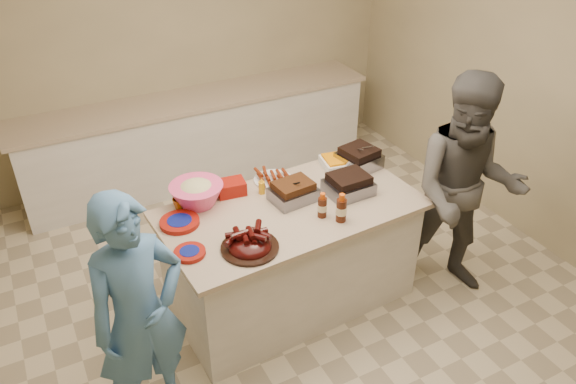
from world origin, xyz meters
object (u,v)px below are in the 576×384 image
rib_platter (250,249)px  coleslaw_bowl (198,204)px  bbq_bottle_b (341,220)px  island (291,299)px  roasting_pan (358,167)px  mustard_bottle (262,193)px  plastic_cup (180,209)px  guest_gray (447,282)px  bbq_bottle_a (322,216)px

rib_platter → coleslaw_bowl: coleslaw_bowl is taller
bbq_bottle_b → rib_platter: bearing=179.8°
island → roasting_pan: 1.17m
mustard_bottle → plastic_cup: (-0.60, 0.08, 0.00)m
island → bbq_bottle_b: bbq_bottle_b is taller
roasting_pan → guest_gray: size_ratio=0.16×
coleslaw_bowl → guest_gray: size_ratio=0.21×
island → bbq_bottle_b: 0.94m
coleslaw_bowl → guest_gray: bearing=-23.3°
roasting_pan → coleslaw_bowl: (-1.30, 0.09, 0.00)m
island → plastic_cup: bearing=150.6°
coleslaw_bowl → bbq_bottle_a: coleslaw_bowl is taller
island → bbq_bottle_a: bbq_bottle_a is taller
coleslaw_bowl → bbq_bottle_a: size_ratio=2.05×
rib_platter → mustard_bottle: 0.66m
coleslaw_bowl → plastic_cup: (-0.13, -0.01, 0.00)m
plastic_cup → rib_platter: bearing=-68.5°
roasting_pan → guest_gray: 1.20m
plastic_cup → coleslaw_bowl: bearing=3.4°
coleslaw_bowl → rib_platter: bearing=-79.7°
bbq_bottle_b → guest_gray: size_ratio=0.12×
coleslaw_bowl → mustard_bottle: bearing=-10.5°
rib_platter → bbq_bottle_a: bbq_bottle_a is taller
rib_platter → bbq_bottle_a: (0.59, 0.10, 0.00)m
mustard_bottle → guest_gray: mustard_bottle is taller
bbq_bottle_b → plastic_cup: (-0.92, 0.64, 0.00)m
mustard_bottle → plastic_cup: size_ratio=1.35×
rib_platter → bbq_bottle_a: size_ratio=2.01×
bbq_bottle_a → plastic_cup: 0.99m
plastic_cup → guest_gray: bearing=-21.6°
rib_platter → guest_gray: bearing=-4.2°
island → bbq_bottle_b: (0.22, -0.30, 0.87)m
rib_platter → plastic_cup: bearing=111.5°
roasting_pan → bbq_bottle_a: size_ratio=1.54×
rib_platter → coleslaw_bowl: (-0.12, 0.64, 0.00)m
coleslaw_bowl → roasting_pan: bearing=-3.8°
island → guest_gray: 1.29m
roasting_pan → guest_gray: roasting_pan is taller
roasting_pan → rib_platter: bearing=-165.5°
bbq_bottle_a → mustard_bottle: (-0.24, 0.46, 0.00)m
rib_platter → mustard_bottle: (0.35, 0.56, 0.00)m
bbq_bottle_a → bbq_bottle_b: size_ratio=0.88×
bbq_bottle_a → plastic_cup: size_ratio=1.96×
roasting_pan → plastic_cup: 1.44m
roasting_pan → guest_gray: bearing=-65.4°
bbq_bottle_b → mustard_bottle: 0.65m
island → bbq_bottle_b: size_ratio=8.65×
rib_platter → bbq_bottle_b: (0.67, -0.00, 0.00)m
coleslaw_bowl → bbq_bottle_b: 1.02m
rib_platter → bbq_bottle_b: size_ratio=1.76×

